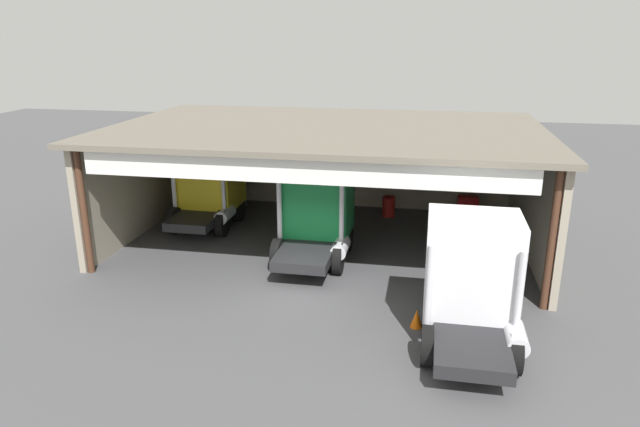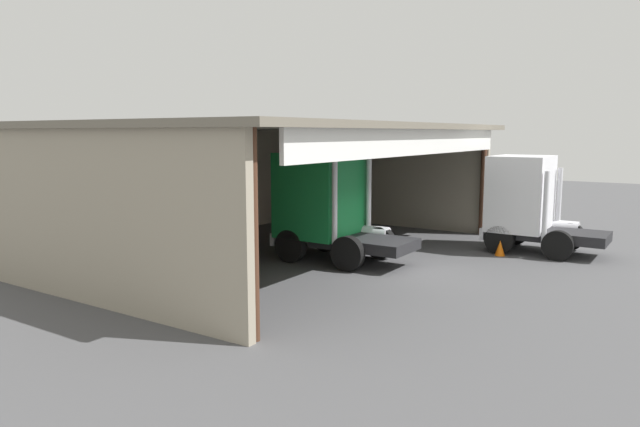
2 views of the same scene
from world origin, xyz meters
name	(u,v)px [view 1 (image 1 of 2)]	position (x,y,z in m)	size (l,w,h in m)	color
ground_plane	(301,291)	(0.00, 0.00, 0.00)	(80.00, 80.00, 0.00)	#4C4C4F
workshop_shed	(331,154)	(0.00, 5.90, 3.39)	(16.49, 10.69, 4.73)	#9E937F
truck_yellow_left_bay	(209,184)	(-5.38, 5.96, 1.88)	(2.61, 4.43, 3.53)	yellow
truck_green_yard_outside	(317,206)	(-0.07, 3.21, 1.97)	(2.69, 4.77, 3.74)	#197F3D
truck_white_center_right_bay	(472,280)	(5.25, -2.31, 1.85)	(2.63, 4.24, 3.57)	white
oil_drum	(389,206)	(2.29, 8.60, 0.47)	(0.58, 0.58, 0.93)	#B21E19
tool_cart	(468,207)	(5.88, 9.02, 0.50)	(0.90, 0.60, 1.00)	red
traffic_cone	(417,318)	(3.84, -1.78, 0.28)	(0.36, 0.36, 0.56)	orange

